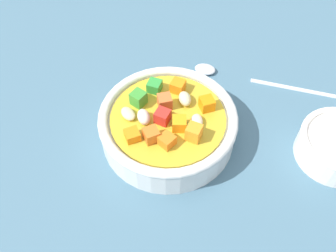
{
  "coord_description": "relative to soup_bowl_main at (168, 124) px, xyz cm",
  "views": [
    {
      "loc": [
        1.0,
        -30.55,
        42.4
      ],
      "look_at": [
        0.0,
        0.0,
        2.3
      ],
      "focal_mm": 39.66,
      "sensor_mm": 36.0,
      "label": 1
    }
  ],
  "objects": [
    {
      "name": "spoon",
      "position": [
        11.66,
        11.55,
        -2.26
      ],
      "size": [
        23.01,
        7.0,
        1.04
      ],
      "rotation": [
        0.0,
        0.0,
        2.9
      ],
      "color": "silver",
      "rests_on": "ground_plane"
    },
    {
      "name": "soup_bowl_main",
      "position": [
        0.0,
        0.0,
        0.0
      ],
      "size": [
        18.55,
        18.55,
        6.35
      ],
      "color": "white",
      "rests_on": "ground_plane"
    },
    {
      "name": "ground_plane",
      "position": [
        0.01,
        -0.0,
        -3.7
      ],
      "size": [
        140.0,
        140.0,
        2.0
      ],
      "primitive_type": "cube",
      "color": "#42667A"
    }
  ]
}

